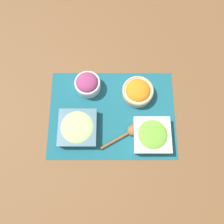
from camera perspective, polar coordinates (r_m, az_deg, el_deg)
name	(u,v)px	position (r m, az deg, el deg)	size (l,w,h in m)	color
ground_plane	(112,114)	(1.00, 0.00, -0.55)	(3.00, 3.00, 0.00)	brown
placemat	(112,114)	(1.00, 0.00, -0.52)	(0.57, 0.41, 0.00)	#195B6B
carrot_bowl	(138,91)	(1.00, 6.75, 5.39)	(0.14, 0.14, 0.07)	#C6B28E
cucumber_bowl	(77,128)	(0.96, -9.00, -4.06)	(0.17, 0.17, 0.05)	slate
onion_bowl	(88,84)	(1.01, -6.38, 7.33)	(0.12, 0.12, 0.08)	silver
lettuce_bowl	(152,135)	(0.96, 10.42, -5.98)	(0.16, 0.16, 0.06)	white
wooden_spoon	(130,132)	(0.97, 4.83, -5.15)	(0.19, 0.12, 0.03)	brown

